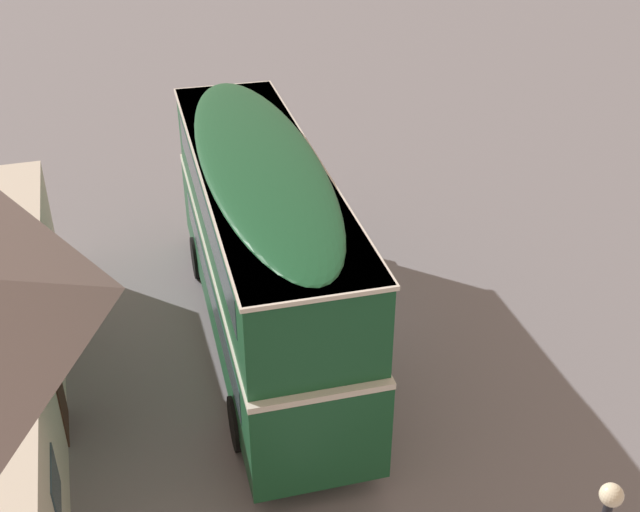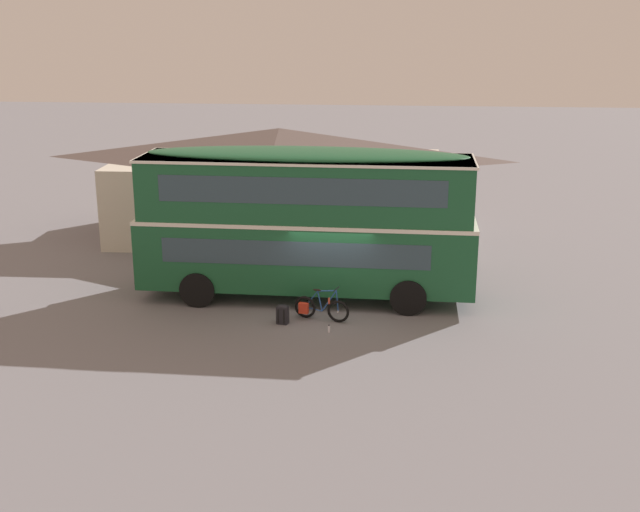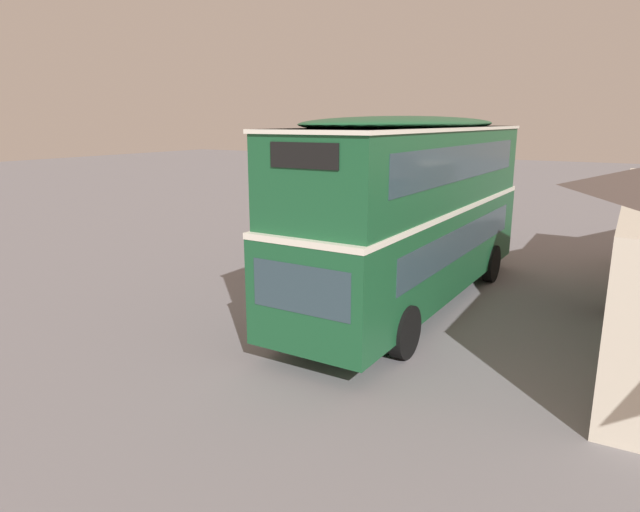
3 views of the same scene
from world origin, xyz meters
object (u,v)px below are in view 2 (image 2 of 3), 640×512
double_decker_bus (306,217)px  water_bottle_clear_plastic (329,329)px  touring_bicycle (319,308)px  backpack_on_ground (283,314)px

double_decker_bus → water_bottle_clear_plastic: 3.96m
double_decker_bus → water_bottle_clear_plastic: bearing=-71.6°
double_decker_bus → touring_bicycle: bearing=-73.0°
double_decker_bus → water_bottle_clear_plastic: double_decker_bus is taller
touring_bicycle → water_bottle_clear_plastic: bearing=-68.8°
double_decker_bus → backpack_on_ground: 3.34m
double_decker_bus → touring_bicycle: (0.59, -1.94, -2.27)m
double_decker_bus → backpack_on_ground: bearing=-100.9°
double_decker_bus → backpack_on_ground: (-0.45, -2.33, -2.34)m
double_decker_bus → water_bottle_clear_plastic: (0.96, -2.89, -2.54)m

